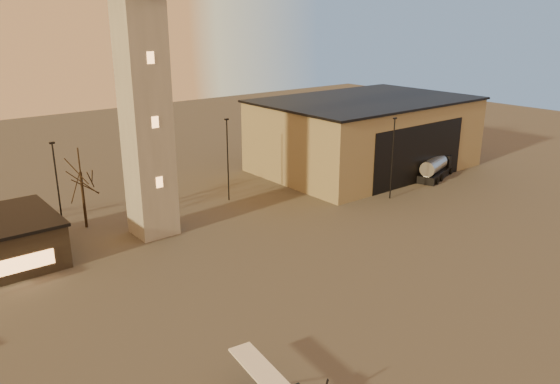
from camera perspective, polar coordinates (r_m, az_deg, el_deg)
name	(u,v)px	position (r m, az deg, el deg)	size (l,w,h in m)	color
ground	(366,371)	(37.20, 9.02, -18.00)	(220.00, 220.00, 0.00)	#42403D
control_tower	(142,74)	(54.99, -14.18, 11.83)	(6.80, 6.80, 32.60)	gray
hangar	(365,134)	(81.38, 8.85, 6.03)	(30.60, 20.60, 10.30)	#847256
light_poles	(151,180)	(58.18, -13.34, 1.21)	(58.50, 12.25, 10.14)	black
fuel_truck	(436,169)	(79.24, 15.97, 2.29)	(8.70, 4.81, 3.11)	black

